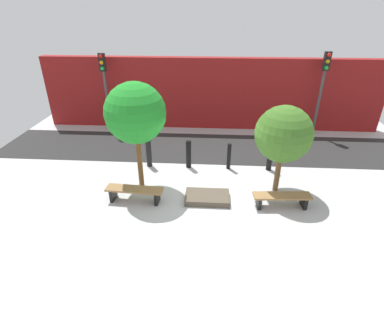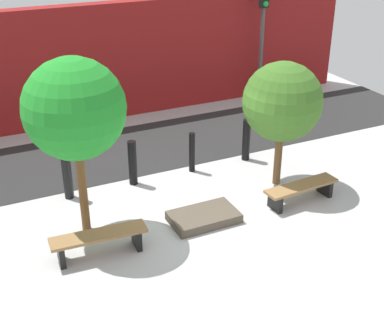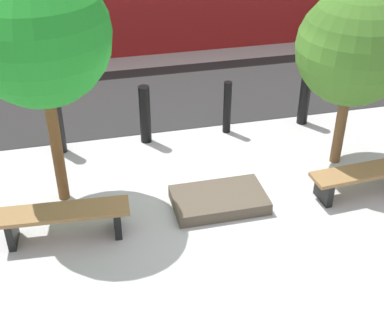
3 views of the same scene
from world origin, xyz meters
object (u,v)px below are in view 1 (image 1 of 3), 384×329
(bench_left, at_px, (135,192))
(tree_behind_right_bench, at_px, (284,134))
(planter_bed, at_px, (207,197))
(bollard_far_left, at_px, (149,153))
(traffic_light_west, at_px, (104,79))
(bench_right, at_px, (282,198))
(bollard_center, at_px, (229,156))
(traffic_light_mid_west, at_px, (323,80))
(bollard_right, at_px, (270,157))
(bollard_left, at_px, (189,154))
(tree_behind_left_bench, at_px, (135,114))

(bench_left, relative_size, tree_behind_right_bench, 0.63)
(bench_left, relative_size, planter_bed, 1.30)
(bench_left, height_order, planter_bed, bench_left)
(bench_left, bearing_deg, bollard_far_left, 93.74)
(traffic_light_west, bearing_deg, planter_bed, -49.67)
(bench_right, bearing_deg, bollard_center, 118.92)
(bench_right, distance_m, traffic_light_mid_west, 6.92)
(planter_bed, distance_m, tree_behind_right_bench, 3.05)
(planter_bed, distance_m, bollard_right, 3.15)
(bench_right, height_order, tree_behind_right_bench, tree_behind_right_bench)
(planter_bed, bearing_deg, bench_right, -5.05)
(bench_left, height_order, bollard_right, bollard_right)
(planter_bed, distance_m, bollard_center, 2.32)
(bollard_left, xyz_separation_m, traffic_light_west, (-4.14, 3.62, 1.96))
(bench_left, bearing_deg, planter_bed, 8.79)
(bench_left, bearing_deg, traffic_light_mid_west, 43.56)
(bollard_center, bearing_deg, bench_right, -57.34)
(traffic_light_mid_west, bearing_deg, bollard_right, -126.07)
(bench_right, xyz_separation_m, bollard_right, (0.00, 2.35, 0.24))
(tree_behind_left_bench, bearing_deg, bollard_left, 43.05)
(bollard_far_left, bearing_deg, bollard_left, 0.00)
(bench_right, height_order, bollard_center, bollard_center)
(bollard_far_left, distance_m, bollard_center, 3.02)
(bollard_far_left, height_order, bollard_right, bollard_far_left)
(planter_bed, distance_m, tree_behind_left_bench, 3.43)
(planter_bed, xyz_separation_m, bollard_center, (0.75, 2.15, 0.40))
(bench_right, distance_m, bollard_left, 3.83)
(bench_left, height_order, bollard_left, bollard_left)
(bench_left, xyz_separation_m, tree_behind_left_bench, (0.00, 0.94, 2.23))
(bollard_left, xyz_separation_m, traffic_light_mid_west, (5.65, 3.62, 2.06))
(bollard_right, bearing_deg, tree_behind_left_bench, -162.70)
(bollard_center, bearing_deg, bollard_far_left, 180.00)
(tree_behind_left_bench, height_order, bollard_center, tree_behind_left_bench)
(bollard_center, bearing_deg, bollard_right, 0.00)
(tree_behind_right_bench, height_order, bollard_center, tree_behind_right_bench)
(bench_left, bearing_deg, tree_behind_left_bench, 93.74)
(bench_left, bearing_deg, bollard_center, 41.69)
(bench_right, xyz_separation_m, tree_behind_left_bench, (-4.52, 0.94, 2.26))
(bollard_far_left, bearing_deg, bench_left, -90.00)
(bollard_center, relative_size, traffic_light_mid_west, 0.27)
(traffic_light_west, bearing_deg, tree_behind_right_bench, -35.06)
(bench_right, height_order, bollard_right, bollard_right)
(bench_right, relative_size, tree_behind_left_bench, 0.50)
(bench_left, relative_size, tree_behind_left_bench, 0.51)
(tree_behind_left_bench, bearing_deg, bollard_far_left, 90.00)
(bollard_left, height_order, bollard_center, bollard_left)
(tree_behind_left_bench, bearing_deg, traffic_light_west, 117.67)
(bench_right, bearing_deg, traffic_light_mid_west, 62.45)
(bollard_far_left, xyz_separation_m, bollard_left, (1.51, 0.00, -0.01))
(bench_right, bearing_deg, bollard_left, 138.31)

